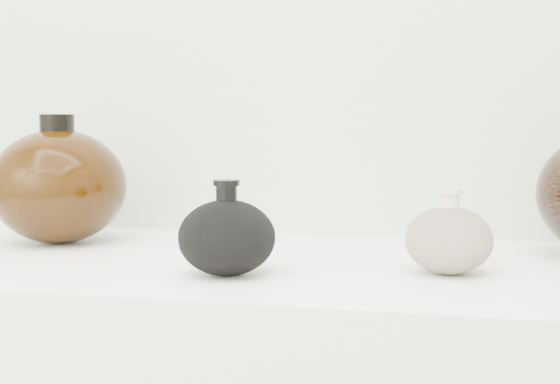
# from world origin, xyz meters

# --- Properties ---
(black_gourd_vase) EXTENTS (0.13, 0.13, 0.12)m
(black_gourd_vase) POSITION_xyz_m (-0.03, 0.84, 0.95)
(black_gourd_vase) COLOR black
(black_gourd_vase) RESTS_ON display_counter
(cream_gourd_vase) EXTENTS (0.13, 0.13, 0.11)m
(cream_gourd_vase) POSITION_xyz_m (0.24, 0.91, 0.94)
(cream_gourd_vase) COLOR beige
(cream_gourd_vase) RESTS_ON display_counter
(left_round_pot) EXTENTS (0.26, 0.26, 0.20)m
(left_round_pot) POSITION_xyz_m (-0.35, 1.02, 0.99)
(left_round_pot) COLOR black
(left_round_pot) RESTS_ON display_counter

